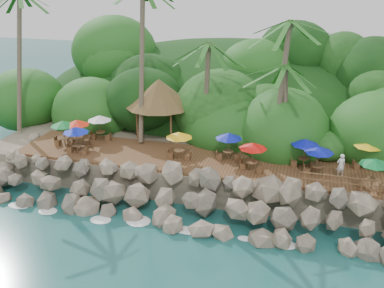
# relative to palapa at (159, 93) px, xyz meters

# --- Properties ---
(ground) EXTENTS (140.00, 140.00, 0.00)m
(ground) POSITION_rel_palapa_xyz_m (3.84, -10.08, -5.79)
(ground) COLOR #19514F
(ground) RESTS_ON ground
(land_base) EXTENTS (32.00, 25.20, 2.10)m
(land_base) POSITION_rel_palapa_xyz_m (3.84, 5.92, -4.74)
(land_base) COLOR gray
(land_base) RESTS_ON ground
(jungle_hill) EXTENTS (44.80, 28.00, 15.40)m
(jungle_hill) POSITION_rel_palapa_xyz_m (3.84, 13.42, -5.79)
(jungle_hill) COLOR #143811
(jungle_hill) RESTS_ON ground
(seawall) EXTENTS (29.00, 4.00, 2.30)m
(seawall) POSITION_rel_palapa_xyz_m (3.84, -8.08, -4.64)
(seawall) COLOR gray
(seawall) RESTS_ON ground
(terrace) EXTENTS (26.00, 5.00, 0.20)m
(terrace) POSITION_rel_palapa_xyz_m (3.84, -4.08, -3.59)
(terrace) COLOR brown
(terrace) RESTS_ON land_base
(jungle_foliage) EXTENTS (44.00, 16.00, 12.00)m
(jungle_foliage) POSITION_rel_palapa_xyz_m (3.84, 4.92, -5.79)
(jungle_foliage) COLOR #143811
(jungle_foliage) RESTS_ON ground
(foam_line) EXTENTS (25.20, 0.80, 0.06)m
(foam_line) POSITION_rel_palapa_xyz_m (3.84, -9.78, -5.76)
(foam_line) COLOR white
(foam_line) RESTS_ON ground
(palms) EXTENTS (36.28, 7.07, 12.85)m
(palms) POSITION_rel_palapa_xyz_m (4.99, -1.24, 5.65)
(palms) COLOR brown
(palms) RESTS_ON ground
(palapa) EXTENTS (5.36, 5.36, 4.60)m
(palapa) POSITION_rel_palapa_xyz_m (0.00, 0.00, 0.00)
(palapa) COLOR brown
(palapa) RESTS_ON ground
(dining_clusters) EXTENTS (23.63, 5.07, 2.04)m
(dining_clusters) POSITION_rel_palapa_xyz_m (5.28, -4.03, -1.80)
(dining_clusters) COLOR brown
(dining_clusters) RESTS_ON terrace
(railing) EXTENTS (8.30, 0.10, 1.00)m
(railing) POSITION_rel_palapa_xyz_m (15.54, -6.43, -2.88)
(railing) COLOR brown
(railing) RESTS_ON terrace
(waiter) EXTENTS (0.67, 0.55, 1.57)m
(waiter) POSITION_rel_palapa_xyz_m (13.85, -4.35, -2.70)
(waiter) COLOR white
(waiter) RESTS_ON terrace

